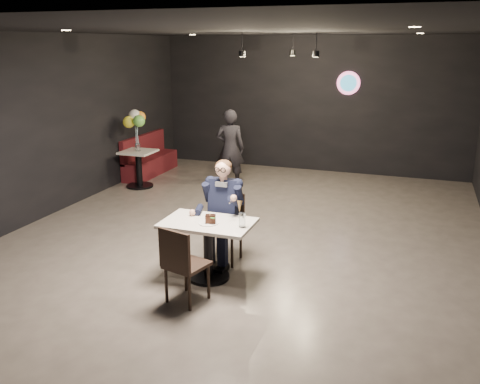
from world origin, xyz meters
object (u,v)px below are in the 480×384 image
at_px(chair_far, 224,229).
at_px(main_table, 208,250).
at_px(chair_near, 187,263).
at_px(booth_bench, 150,155).
at_px(sundae_glass, 242,220).
at_px(balloon_vase, 138,147).
at_px(side_table, 139,168).
at_px(seated_man, 224,210).
at_px(passerby, 230,148).

bearing_deg(chair_far, main_table, -90.00).
bearing_deg(chair_near, booth_bench, 137.85).
bearing_deg(sundae_glass, balloon_vase, 134.97).
height_order(chair_far, booth_bench, chair_far).
height_order(chair_far, side_table, chair_far).
height_order(sundae_glass, balloon_vase, sundae_glass).
bearing_deg(sundae_glass, chair_near, -128.60).
relative_size(sundae_glass, booth_bench, 0.10).
height_order(main_table, balloon_vase, balloon_vase).
distance_m(seated_man, side_table, 4.14).
distance_m(main_table, passerby, 4.32).
bearing_deg(seated_man, chair_far, 0.00).
xyz_separation_m(chair_near, booth_bench, (-3.28, 5.01, -0.02)).
distance_m(chair_far, sundae_glass, 0.83).
relative_size(main_table, sundae_glass, 6.30).
height_order(sundae_glass, side_table, sundae_glass).
bearing_deg(seated_man, chair_near, -90.00).
xyz_separation_m(chair_far, booth_bench, (-3.28, 3.85, -0.02)).
height_order(side_table, passerby, passerby).
bearing_deg(side_table, passerby, 22.35).
xyz_separation_m(chair_near, side_table, (-2.98, 4.01, -0.07)).
height_order(booth_bench, side_table, booth_bench).
relative_size(side_table, passerby, 0.50).
bearing_deg(chair_near, main_table, 104.65).
bearing_deg(seated_man, sundae_glass, -52.11).
relative_size(booth_bench, passerby, 1.12).
bearing_deg(chair_far, side_table, 136.25).
height_order(balloon_vase, passerby, passerby).
bearing_deg(booth_bench, balloon_vase, -73.30).
distance_m(side_table, balloon_vase, 0.44).
bearing_deg(chair_near, side_table, 141.25).
bearing_deg(seated_man, passerby, 109.49).
relative_size(main_table, side_table, 1.41).
height_order(seated_man, sundae_glass, seated_man).
bearing_deg(main_table, seated_man, 90.00).
bearing_deg(side_table, chair_near, -53.40).
distance_m(seated_man, booth_bench, 5.07).
xyz_separation_m(main_table, seated_man, (-0.00, 0.55, 0.34)).
distance_m(main_table, sundae_glass, 0.65).
bearing_deg(balloon_vase, sundae_glass, -45.03).
distance_m(chair_near, sundae_glass, 0.82).
xyz_separation_m(sundae_glass, passerby, (-1.72, 4.14, -0.05)).
xyz_separation_m(main_table, sundae_glass, (0.46, -0.04, 0.46)).
xyz_separation_m(chair_far, seated_man, (-0.00, 0.00, 0.26)).
relative_size(chair_near, booth_bench, 0.52).
relative_size(main_table, booth_bench, 0.62).
distance_m(chair_far, chair_near, 1.16).
relative_size(chair_far, passerby, 0.58).
height_order(seated_man, balloon_vase, seated_man).
bearing_deg(side_table, seated_man, -43.75).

